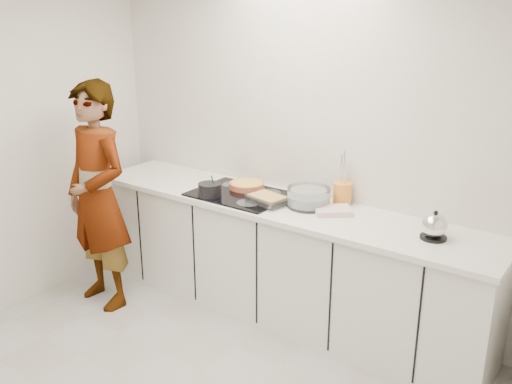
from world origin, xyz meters
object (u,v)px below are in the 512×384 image
Objects in this scene: tart_dish at (247,185)px; utensil_crock at (342,194)px; mixing_bowl at (308,198)px; saucepan at (210,190)px; baking_dish at (268,199)px; cook at (98,197)px; hob at (240,194)px; kettle at (434,227)px.

utensil_crock reaches higher than tart_dish.
mixing_bowl is at bearing -5.42° from tart_dish.
saucepan is at bearing -159.84° from mixing_bowl.
baking_dish is at bearing -29.89° from tart_dish.
mixing_bowl is at bearing 32.36° from cook.
hob is 3.41× the size of kettle.
tart_dish is 0.34m from saucepan.
cook reaches higher than tart_dish.
cook reaches higher than utensil_crock.
baking_dish is at bearing 32.28° from cook.
saucepan reaches higher than baking_dish.
cook is (-1.45, -0.71, -0.09)m from mixing_bowl.
cook reaches higher than mixing_bowl.
kettle is 0.80m from utensil_crock.
utensil_crock is at bearing 26.73° from saucepan.
saucepan is 0.75m from mixing_bowl.
hob is 0.24m from saucepan.
cook is at bearing -164.65° from kettle.
mixing_bowl is at bearing 26.30° from baking_dish.
utensil_crock is (0.77, 0.13, 0.04)m from tart_dish.
saucepan is at bearing -153.27° from utensil_crock.
hob is 1.10m from cook.
hob is at bearing -171.86° from mixing_bowl.
hob is 0.57m from mixing_bowl.
utensil_crock reaches higher than baking_dish.
saucepan is 0.10× the size of cook.
baking_dish is 1.20m from kettle.
mixing_bowl reaches higher than tart_dish.
tart_dish is at bearing 175.94° from kettle.
hob is 0.14m from tart_dish.
cook reaches higher than saucepan.
saucepan reaches higher than mixing_bowl.
baking_dish is (0.44, 0.13, -0.02)m from saucepan.
saucepan is at bearing -129.81° from hob.
baking_dish reaches higher than tart_dish.
cook is (-0.86, -0.76, -0.06)m from tart_dish.
mixing_bowl is at bearing 20.16° from saucepan.
kettle is at bearing 3.78° from baking_dish.
tart_dish is 0.38m from baking_dish.
utensil_crock reaches higher than hob.
mixing_bowl is (0.59, -0.06, 0.03)m from tart_dish.
tart_dish is at bearing 70.20° from saucepan.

